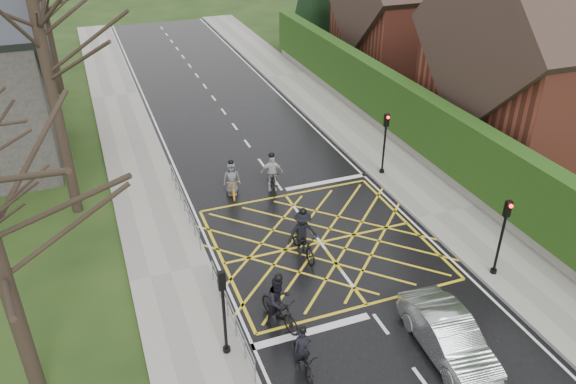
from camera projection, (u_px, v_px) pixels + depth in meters
ground at (320, 242)px, 22.55m from camera, size 120.00×120.00×0.00m
road at (320, 242)px, 22.55m from camera, size 9.00×80.00×0.01m
sidewalk_right at (447, 213)px, 24.35m from camera, size 3.00×80.00×0.15m
sidewalk_left at (171, 274)px, 20.68m from camera, size 3.00×80.00×0.15m
stone_wall at (410, 146)px, 29.61m from camera, size 0.50×38.00×0.70m
hedge at (413, 115)px, 28.73m from camera, size 0.90×38.00×2.80m
house_near at (562, 61)px, 27.94m from camera, size 11.80×9.80×11.30m
house_far at (412, 11)px, 39.47m from camera, size 9.80×8.80×10.30m
tree_near at (38, 29)px, 20.71m from camera, size 9.24×9.24×11.44m
railing_south at (231, 311)px, 17.90m from camera, size 0.05×5.04×1.03m
railing_north at (184, 199)px, 23.98m from camera, size 0.05×6.04×1.03m
traffic_light_ne at (384, 144)px, 26.68m from camera, size 0.24×0.31×3.21m
traffic_light_se at (501, 239)px, 19.87m from camera, size 0.24×0.31×3.21m
traffic_light_sw at (224, 314)px, 16.52m from camera, size 0.24×0.31×3.21m
cyclist_rear at (303, 356)px, 16.58m from camera, size 0.66×1.70×1.63m
cyclist_back at (279, 305)px, 18.18m from camera, size 1.12×2.06×1.99m
cyclist_mid at (303, 238)px, 21.52m from camera, size 1.24×2.13×2.04m
cyclist_front at (272, 177)px, 25.88m from camera, size 1.10×1.99×1.92m
cyclist_lead at (232, 183)px, 25.61m from camera, size 0.91×1.86×1.73m
car at (448, 336)px, 17.08m from camera, size 1.64×4.17×1.35m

